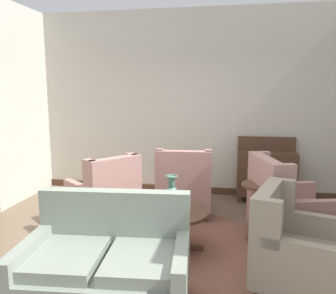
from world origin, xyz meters
name	(u,v)px	position (x,y,z in m)	size (l,w,h in m)	color
ground	(157,262)	(0.00, 0.00, 0.00)	(7.70, 7.70, 0.00)	brown
wall_back	(189,103)	(0.00, 2.68, 1.63)	(5.66, 0.08, 3.25)	beige
baseboard_back	(188,189)	(0.00, 2.62, 0.06)	(5.50, 0.03, 0.12)	#4C3323
area_rug	(163,249)	(0.00, 0.30, 0.01)	(2.73, 2.73, 0.01)	brown
coffee_table	(173,218)	(0.12, 0.31, 0.40)	(0.83, 0.83, 0.49)	#4C3323
porcelain_vase	(171,195)	(0.10, 0.34, 0.67)	(0.18, 0.18, 0.41)	#4C7A66
settee	(107,263)	(-0.26, -0.83, 0.40)	(1.47, 1.00, 0.95)	gray
armchair_beside_settee	(184,187)	(0.09, 1.48, 0.43)	(0.85, 0.91, 1.03)	tan
armchair_back_corner	(106,195)	(-0.93, 0.93, 0.42)	(1.13, 1.12, 0.99)	tan
armchair_foreground_right	(287,209)	(1.44, 0.75, 0.44)	(1.09, 1.05, 1.08)	tan
armchair_near_sideboard	(300,251)	(1.41, -0.31, 0.41)	(1.12, 1.07, 0.97)	gray
side_table	(261,207)	(1.14, 0.74, 0.44)	(0.48, 0.48, 0.74)	#4C3323
sideboard	(266,173)	(1.35, 2.38, 0.49)	(0.96, 0.40, 1.08)	#4C3323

